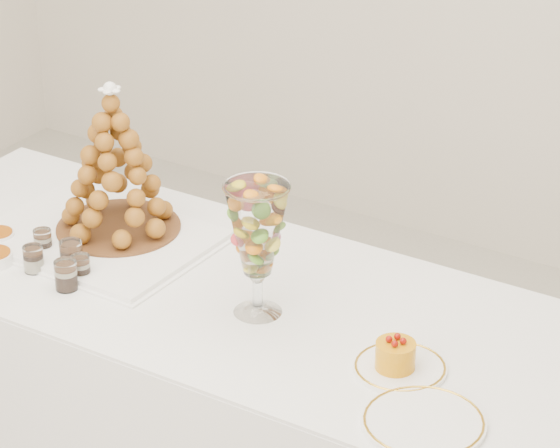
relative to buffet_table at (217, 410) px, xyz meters
The scene contains 12 objects.
buffet_table is the anchor object (origin of this frame).
lace_tray 0.54m from the buffet_table, behind, with size 0.56×0.42×0.02m, color white.
macaron_vase 0.60m from the buffet_table, 16.12° to the right, with size 0.15×0.15×0.33m.
cake_plate 0.67m from the buffet_table, ahead, with size 0.21×0.21×0.01m, color white.
spare_plate 0.82m from the buffet_table, 19.25° to the right, with size 0.26×0.26×0.01m, color white.
verrine_a 0.62m from the buffet_table, 169.02° to the right, with size 0.05×0.05×0.06m, color white.
verrine_b 0.54m from the buffet_table, 160.89° to the right, with size 0.06×0.06×0.08m, color white.
verrine_c 0.51m from the buffet_table, 153.64° to the right, with size 0.05×0.05×0.06m, color white.
verrine_d 0.60m from the buffet_table, 157.09° to the right, with size 0.05×0.05×0.07m, color white.
verrine_e 0.54m from the buffet_table, 145.41° to the right, with size 0.06×0.06×0.07m, color white.
croquembouche 0.69m from the buffet_table, 166.39° to the left, with size 0.32×0.32×0.40m.
mousse_cake 0.69m from the buffet_table, ahead, with size 0.09×0.09×0.08m.
Camera 1 is at (1.56, -2.08, 2.33)m, focal length 85.00 mm.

